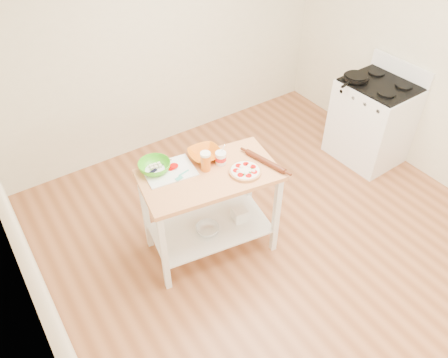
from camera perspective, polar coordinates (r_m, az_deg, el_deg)
room_shell at (r=3.25m, az=11.01°, el=6.07°), size 4.04×4.54×2.74m
prep_island at (r=3.69m, az=-1.85°, el=-2.26°), size 1.20×0.78×0.90m
gas_stove at (r=5.17m, az=18.71°, el=7.18°), size 0.66×0.76×1.11m
skillet at (r=4.90m, az=16.83°, el=12.58°), size 0.41×0.27×0.03m
pizza at (r=3.52m, az=2.79°, el=1.06°), size 0.26×0.26×0.04m
cutting_board at (r=3.56m, az=-7.22°, el=1.12°), size 0.44×0.35×0.04m
spatula at (r=3.49m, az=-5.55°, el=0.48°), size 0.15×0.08×0.01m
knife at (r=3.57m, az=-8.90°, el=1.25°), size 0.26×0.10×0.01m
orange_bowl at (r=3.66m, az=-2.51°, el=3.22°), size 0.30×0.30×0.07m
green_bowl at (r=3.56m, az=-9.06°, el=1.61°), size 0.34×0.34×0.08m
beer_pint at (r=3.50m, az=-2.42°, el=2.33°), size 0.08×0.08×0.17m
yogurt_tub at (r=3.58m, az=-0.43°, el=2.76°), size 0.09×0.09×0.20m
rolling_pin at (r=3.61m, az=5.41°, el=2.31°), size 0.14×0.40×0.05m
shelf_glass_bowl at (r=3.90m, az=-2.18°, el=-6.57°), size 0.25×0.25×0.07m
shelf_bin at (r=3.99m, az=2.05°, el=-4.64°), size 0.14×0.14×0.12m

